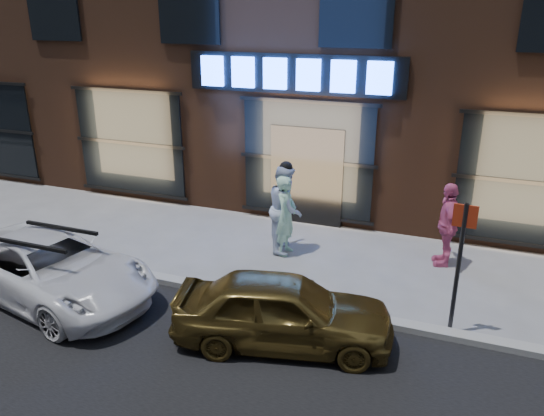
{
  "coord_description": "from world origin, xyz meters",
  "views": [
    {
      "loc": [
        3.52,
        -7.83,
        5.0
      ],
      "look_at": [
        -0.02,
        1.6,
        1.2
      ],
      "focal_mm": 35.0,
      "sensor_mm": 36.0,
      "label": 1
    }
  ],
  "objects": [
    {
      "name": "man_cap",
      "position": [
        0.04,
        2.28,
        0.96
      ],
      "size": [
        0.92,
        1.08,
        1.92
      ],
      "primitive_type": "imported",
      "rotation": [
        0.0,
        0.0,
        1.8
      ],
      "color": "silver",
      "rests_on": "ground"
    },
    {
      "name": "sign_post",
      "position": [
        3.64,
        0.16,
        1.37
      ],
      "size": [
        0.36,
        0.07,
        2.26
      ],
      "rotation": [
        0.0,
        0.0,
        -0.06
      ],
      "color": "#262628",
      "rests_on": "ground"
    },
    {
      "name": "ground",
      "position": [
        0.0,
        0.0,
        0.0
      ],
      "size": [
        90.0,
        90.0,
        0.0
      ],
      "primitive_type": "plane",
      "color": "slate",
      "rests_on": "ground"
    },
    {
      "name": "storefront_building",
      "position": [
        -0.0,
        7.99,
        5.15
      ],
      "size": [
        30.2,
        8.28,
        10.3
      ],
      "color": "#54301E",
      "rests_on": "ground"
    },
    {
      "name": "man_bowtie",
      "position": [
        0.12,
        2.09,
        0.87
      ],
      "size": [
        0.43,
        0.64,
        1.75
      ],
      "primitive_type": "imported",
      "rotation": [
        0.0,
        0.0,
        1.55
      ],
      "color": "#C2FFDD",
      "rests_on": "ground"
    },
    {
      "name": "curb",
      "position": [
        0.0,
        0.0,
        0.06
      ],
      "size": [
        60.0,
        0.25,
        0.12
      ],
      "primitive_type": "cube",
      "color": "gray",
      "rests_on": "ground"
    },
    {
      "name": "gold_sedan",
      "position": [
        1.16,
        -1.06,
        0.58
      ],
      "size": [
        3.65,
        2.11,
        1.17
      ],
      "primitive_type": "imported",
      "rotation": [
        0.0,
        0.0,
        1.79
      ],
      "color": "brown",
      "rests_on": "ground"
    },
    {
      "name": "passerby",
      "position": [
        3.36,
        2.75,
        0.88
      ],
      "size": [
        0.62,
        1.1,
        1.77
      ],
      "primitive_type": "imported",
      "rotation": [
        0.0,
        0.0,
        -1.38
      ],
      "color": "#D45788",
      "rests_on": "ground"
    },
    {
      "name": "white_suv",
      "position": [
        -3.27,
        -1.19,
        0.59
      ],
      "size": [
        4.53,
        2.78,
        1.17
      ],
      "primitive_type": "imported",
      "rotation": [
        0.0,
        0.0,
        1.36
      ],
      "color": "white",
      "rests_on": "ground"
    }
  ]
}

